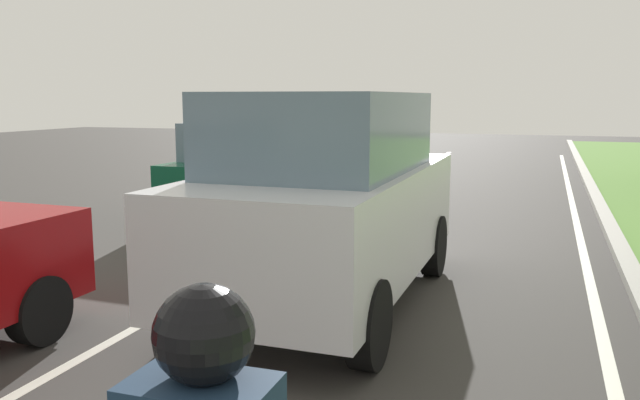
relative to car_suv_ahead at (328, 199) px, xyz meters
The scene contains 6 objects.
ground_plane 4.62m from the car_suv_ahead, 100.86° to the left, with size 60.00×60.00×0.00m, color #383533.
lane_line_center 4.79m from the car_suv_ahead, 109.36° to the left, with size 0.12×32.00×0.01m, color silver.
lane_line_right_edge 5.31m from the car_suv_ahead, 57.85° to the left, with size 0.12×32.00×0.01m, color silver.
curb_right 5.58m from the car_suv_ahead, 53.41° to the left, with size 0.24×48.00×0.12m, color #9E9B93.
car_suv_ahead is the anchor object (origin of this frame).
car_hatchback_far 5.57m from the car_suv_ahead, 124.99° to the left, with size 1.83×3.75×1.78m.
Camera 1 is at (3.00, 3.12, 2.23)m, focal length 36.52 mm.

